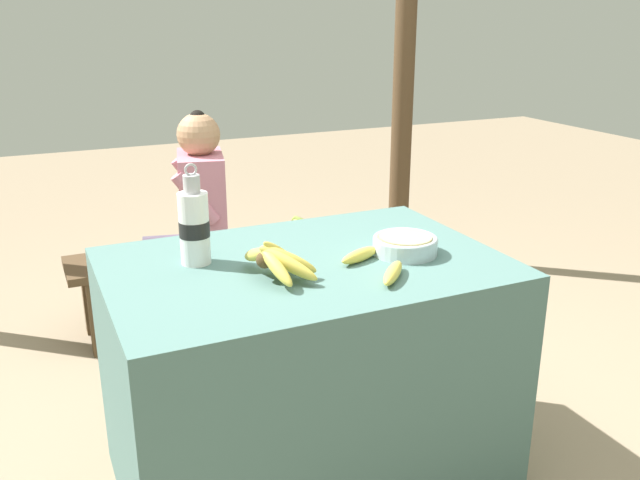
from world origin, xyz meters
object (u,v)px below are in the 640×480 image
(water_bottle, at_px, (194,226))
(banana_bunch_ripe, at_px, (277,259))
(banana_bunch_green, at_px, (301,224))
(support_post_far, at_px, (406,28))
(loose_banana_front, at_px, (393,273))
(serving_bowl, at_px, (405,244))
(seated_vendor, at_px, (193,209))
(loose_banana_side, at_px, (360,255))
(wooden_bench, at_px, (221,258))

(water_bottle, bearing_deg, banana_bunch_ripe, -51.64)
(banana_bunch_ripe, relative_size, banana_bunch_green, 1.07)
(banana_bunch_green, height_order, support_post_far, support_post_far)
(loose_banana_front, relative_size, support_post_far, 0.06)
(banana_bunch_ripe, bearing_deg, serving_bowl, 4.19)
(water_bottle, bearing_deg, banana_bunch_green, 54.66)
(serving_bowl, height_order, seated_vendor, seated_vendor)
(loose_banana_front, bearing_deg, loose_banana_side, 95.26)
(loose_banana_front, relative_size, loose_banana_side, 0.94)
(banana_bunch_ripe, xyz_separation_m, support_post_far, (1.45, 1.77, 0.55))
(serving_bowl, height_order, banana_bunch_green, serving_bowl)
(water_bottle, height_order, support_post_far, support_post_far)
(water_bottle, distance_m, support_post_far, 2.30)
(water_bottle, relative_size, banana_bunch_green, 1.16)
(banana_bunch_ripe, relative_size, wooden_bench, 0.19)
(wooden_bench, distance_m, seated_vendor, 0.30)
(seated_vendor, distance_m, banana_bunch_green, 0.57)
(seated_vendor, bearing_deg, wooden_bench, -157.19)
(banana_bunch_ripe, xyz_separation_m, loose_banana_side, (0.27, 0.03, -0.04))
(wooden_bench, height_order, banana_bunch_green, banana_bunch_green)
(loose_banana_side, height_order, support_post_far, support_post_far)
(serving_bowl, xyz_separation_m, wooden_bench, (-0.20, 1.33, -0.46))
(serving_bowl, xyz_separation_m, water_bottle, (-0.59, 0.18, 0.08))
(loose_banana_front, bearing_deg, wooden_bench, 92.35)
(banana_bunch_ripe, bearing_deg, loose_banana_side, 6.40)
(serving_bowl, distance_m, water_bottle, 0.62)
(loose_banana_side, relative_size, wooden_bench, 0.11)
(banana_bunch_ripe, distance_m, loose_banana_side, 0.28)
(serving_bowl, bearing_deg, support_post_far, 59.31)
(loose_banana_front, distance_m, wooden_bench, 1.56)
(water_bottle, xyz_separation_m, wooden_bench, (0.39, 1.15, -0.55))
(wooden_bench, bearing_deg, water_bottle, -108.96)
(wooden_bench, bearing_deg, loose_banana_side, -88.01)
(loose_banana_front, height_order, support_post_far, support_post_far)
(loose_banana_front, distance_m, seated_vendor, 1.49)
(support_post_far, bearing_deg, wooden_bench, -161.67)
(banana_bunch_ripe, xyz_separation_m, serving_bowl, (0.42, 0.03, -0.03))
(banana_bunch_ripe, height_order, loose_banana_side, banana_bunch_ripe)
(serving_bowl, bearing_deg, water_bottle, 162.83)
(banana_bunch_ripe, xyz_separation_m, water_bottle, (-0.17, 0.21, 0.06))
(banana_bunch_green, bearing_deg, wooden_bench, 179.96)
(wooden_bench, bearing_deg, support_post_far, 18.33)
(support_post_far, bearing_deg, water_bottle, -136.24)
(seated_vendor, bearing_deg, banana_bunch_ripe, 98.80)
(loose_banana_side, bearing_deg, banana_bunch_green, 74.34)
(wooden_bench, height_order, support_post_far, support_post_far)
(banana_bunch_ripe, bearing_deg, wooden_bench, 80.63)
(wooden_bench, bearing_deg, serving_bowl, -81.53)
(wooden_bench, xyz_separation_m, seated_vendor, (-0.13, -0.02, 0.27))
(water_bottle, xyz_separation_m, loose_banana_side, (0.44, -0.18, -0.09))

